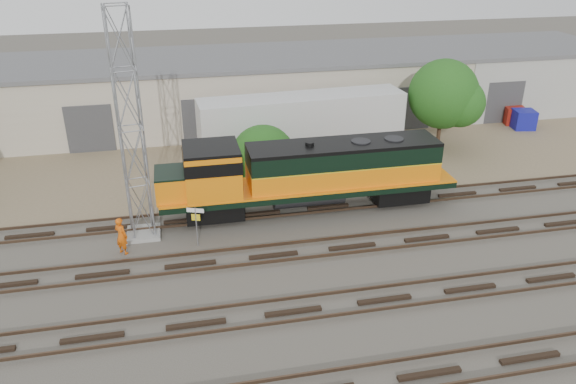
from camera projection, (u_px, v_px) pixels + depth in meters
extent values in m
plane|color=#47423A|center=(362.00, 264.00, 26.70)|extent=(140.00, 140.00, 0.00)
cube|color=#726047|center=(294.00, 152.00, 39.96)|extent=(80.00, 16.00, 0.02)
cube|color=black|center=(429.00, 374.00, 20.04)|extent=(80.00, 2.40, 0.14)
cube|color=#4C3828|center=(421.00, 357.00, 20.64)|extent=(80.00, 0.08, 0.14)
cube|color=black|center=(384.00, 300.00, 24.02)|extent=(80.00, 2.40, 0.14)
cube|color=#4C3828|center=(391.00, 308.00, 23.30)|extent=(80.00, 0.08, 0.14)
cube|color=#4C3828|center=(378.00, 287.00, 24.62)|extent=(80.00, 0.08, 0.14)
cube|color=black|center=(352.00, 247.00, 28.00)|extent=(80.00, 2.40, 0.14)
cube|color=#4C3828|center=(357.00, 252.00, 27.27)|extent=(80.00, 0.08, 0.14)
cube|color=#4C3828|center=(348.00, 237.00, 28.60)|extent=(80.00, 0.08, 0.14)
cube|color=black|center=(328.00, 207.00, 31.98)|extent=(80.00, 2.40, 0.14)
cube|color=#4C3828|center=(332.00, 210.00, 31.25)|extent=(80.00, 0.08, 0.14)
cube|color=#4C3828|center=(325.00, 199.00, 32.58)|extent=(80.00, 0.08, 0.14)
cube|color=#BDB19E|center=(273.00, 89.00, 45.96)|extent=(58.00, 10.00, 5.00)
cube|color=#59595B|center=(273.00, 56.00, 44.83)|extent=(58.40, 10.40, 0.30)
cube|color=#999993|center=(550.00, 90.00, 45.59)|extent=(14.00, 0.10, 5.00)
cube|color=#333335|center=(90.00, 129.00, 39.23)|extent=(3.20, 0.12, 3.40)
cube|color=#333335|center=(205.00, 122.00, 40.72)|extent=(3.20, 0.12, 3.40)
cube|color=#333335|center=(312.00, 115.00, 42.21)|extent=(3.20, 0.12, 3.40)
cube|color=#333335|center=(411.00, 108.00, 43.69)|extent=(3.20, 0.12, 3.40)
cube|color=#333335|center=(504.00, 102.00, 45.18)|extent=(3.20, 0.12, 3.40)
cube|color=black|center=(214.00, 206.00, 30.48)|extent=(3.08, 2.31, 0.96)
cube|color=black|center=(397.00, 189.00, 32.45)|extent=(3.08, 2.31, 0.96)
cube|color=black|center=(309.00, 187.00, 31.19)|extent=(16.36, 2.89, 0.34)
cylinder|color=black|center=(309.00, 197.00, 31.45)|extent=(4.04, 1.06, 1.06)
cube|color=orange|center=(343.00, 172.00, 31.23)|extent=(10.58, 2.50, 1.15)
cube|color=black|center=(343.00, 154.00, 30.77)|extent=(10.58, 2.50, 0.96)
cube|color=black|center=(344.00, 145.00, 30.53)|extent=(10.58, 2.50, 0.19)
cube|color=orange|center=(212.00, 172.00, 29.60)|extent=(2.89, 2.89, 2.50)
cube|color=black|center=(211.00, 148.00, 29.03)|extent=(2.89, 2.89, 0.15)
cube|color=orange|center=(170.00, 185.00, 29.43)|extent=(1.54, 2.31, 1.35)
cube|color=gray|center=(144.00, 233.00, 29.16)|extent=(1.69, 1.69, 0.20)
cylinder|color=gray|center=(120.00, 125.00, 27.06)|extent=(0.08, 0.08, 11.28)
cylinder|color=gray|center=(142.00, 124.00, 27.25)|extent=(0.08, 0.08, 11.28)
cylinder|color=gray|center=(119.00, 132.00, 26.15)|extent=(0.08, 0.08, 11.28)
cylinder|color=gray|center=(141.00, 131.00, 26.34)|extent=(0.08, 0.08, 11.28)
cylinder|color=gray|center=(197.00, 227.00, 27.79)|extent=(0.07, 0.07, 2.13)
cube|color=white|center=(195.00, 210.00, 27.40)|extent=(0.83, 0.34, 0.21)
cube|color=yellow|center=(196.00, 217.00, 27.56)|extent=(0.42, 0.19, 0.34)
imported|color=#D7540B|center=(121.00, 236.00, 27.18)|extent=(0.84, 0.81, 1.93)
cube|color=silver|center=(302.00, 117.00, 38.03)|extent=(14.18, 3.73, 2.91)
cube|color=black|center=(375.00, 141.00, 40.37)|extent=(2.76, 2.86, 1.08)
cube|color=black|center=(228.00, 160.00, 36.70)|extent=(0.16, 0.16, 1.40)
cube|color=black|center=(222.00, 149.00, 38.57)|extent=(0.16, 0.16, 1.40)
cube|color=#14168E|center=(523.00, 119.00, 44.24)|extent=(1.83, 1.75, 1.50)
cube|color=maroon|center=(514.00, 116.00, 45.31)|extent=(1.81, 1.74, 1.40)
cylinder|color=#382619|center=(264.00, 181.00, 34.94)|extent=(0.27, 0.27, 0.36)
sphere|color=#1D4714|center=(263.00, 157.00, 34.26)|extent=(4.01, 4.01, 4.01)
sphere|color=#1D4714|center=(278.00, 166.00, 34.05)|extent=(2.81, 2.81, 2.81)
cylinder|color=#382619|center=(439.00, 134.00, 39.89)|extent=(0.28, 0.28, 2.40)
sphere|color=#1D4714|center=(443.00, 94.00, 38.66)|extent=(4.80, 4.80, 4.80)
sphere|color=#1D4714|center=(460.00, 103.00, 38.41)|extent=(3.36, 3.36, 3.36)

